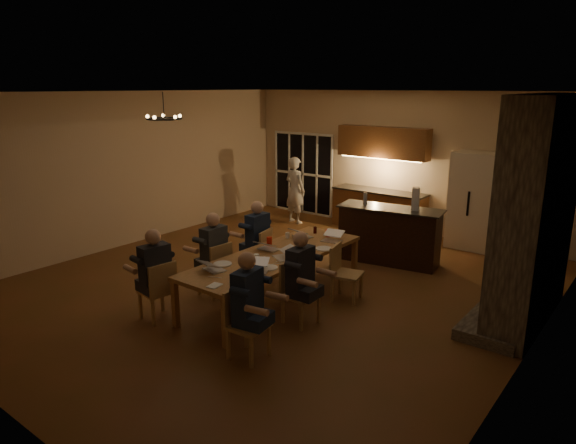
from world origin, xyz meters
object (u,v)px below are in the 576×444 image
at_px(can_silver, 246,264).
at_px(plate_far, 324,249).
at_px(mug_mid, 303,244).
at_px(can_right, 306,252).
at_px(standing_person, 295,190).
at_px(laptop_a, 214,263).
at_px(laptop_d, 283,251).
at_px(person_right_mid, 300,279).
at_px(laptop_e, 303,231).
at_px(person_left_near, 156,276).
at_px(chair_left_far, 256,253).
at_px(redcup_near, 239,281).
at_px(bar_blender, 416,199).
at_px(chair_right_far, 347,273).
at_px(person_left_mid, 214,255).
at_px(mug_back, 288,235).
at_px(bar_island, 389,235).
at_px(bar_bottle, 365,198).
at_px(laptop_c, 269,243).
at_px(dining_table, 275,277).
at_px(plate_near, 269,268).
at_px(laptop_b, 256,264).
at_px(redcup_mid, 269,241).
at_px(chair_left_mid, 214,269).
at_px(chair_left_near, 157,290).
at_px(person_right_near, 248,305).
at_px(mug_front, 256,257).
at_px(chandelier, 164,119).
at_px(chair_right_near, 248,325).
at_px(person_left_far, 258,240).
at_px(laptop_f, 332,235).
at_px(can_cola, 315,230).
at_px(plate_left, 223,264).
at_px(redcup_far, 328,233).

height_order(can_silver, plate_far, can_silver).
xyz_separation_m(mug_mid, can_right, (0.27, -0.29, 0.01)).
bearing_deg(standing_person, laptop_a, 124.26).
bearing_deg(laptop_d, can_silver, -74.89).
xyz_separation_m(person_right_mid, can_silver, (-0.79, -0.25, 0.12)).
bearing_deg(laptop_e, person_left_near, 88.22).
relative_size(chair_left_far, redcup_near, 7.42).
bearing_deg(mug_mid, bar_blender, 67.86).
bearing_deg(chair_right_far, bar_blender, -15.61).
height_order(person_left_mid, mug_back, person_left_mid).
distance_m(person_left_near, standing_person, 5.90).
bearing_deg(bar_island, plate_far, -103.21).
bearing_deg(laptop_e, bar_bottle, -89.93).
height_order(laptop_c, redcup_near, laptop_c).
height_order(dining_table, chair_left_far, chair_left_far).
bearing_deg(plate_near, redcup_near, -81.84).
bearing_deg(person_left_mid, laptop_b, 75.22).
distance_m(chair_left_far, redcup_mid, 0.62).
xyz_separation_m(chair_left_mid, mug_back, (0.51, 1.28, 0.36)).
bearing_deg(can_silver, dining_table, 94.43).
bearing_deg(person_left_near, redcup_near, 114.50).
height_order(laptop_e, mug_back, laptop_e).
height_order(laptop_c, can_silver, laptop_c).
xyz_separation_m(chair_left_mid, bar_bottle, (0.99, 3.11, 0.76)).
bearing_deg(mug_mid, standing_person, 128.60).
distance_m(chair_left_near, person_right_near, 1.79).
relative_size(chair_left_mid, mug_front, 8.90).
xyz_separation_m(dining_table, person_left_mid, (-0.87, -0.47, 0.31)).
bearing_deg(laptop_c, chandelier, 2.97).
bearing_deg(mug_mid, chair_right_near, -70.62).
relative_size(chair_left_far, can_right, 7.42).
bearing_deg(laptop_a, mug_mid, -90.40).
height_order(person_right_mid, plate_near, person_right_mid).
xyz_separation_m(person_left_far, laptop_f, (1.19, 0.53, 0.17)).
relative_size(person_right_mid, laptop_f, 4.31).
bearing_deg(bar_island, chair_left_near, -118.40).
distance_m(can_right, bar_bottle, 2.44).
height_order(chair_left_mid, person_left_mid, person_left_mid).
bearing_deg(bar_island, can_silver, -108.10).
bearing_deg(chair_right_near, chair_left_mid, 53.02).
bearing_deg(can_right, can_cola, 118.14).
relative_size(laptop_a, laptop_b, 1.00).
xyz_separation_m(chair_left_mid, bar_blender, (1.95, 3.27, 0.84)).
distance_m(laptop_c, plate_left, 0.98).
bearing_deg(laptop_c, plate_far, -144.43).
distance_m(standing_person, plate_near, 5.40).
distance_m(plate_left, bar_bottle, 3.54).
bearing_deg(standing_person, can_silver, 128.62).
bearing_deg(redcup_far, chair_left_mid, -119.09).
relative_size(redcup_mid, can_cola, 1.00).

